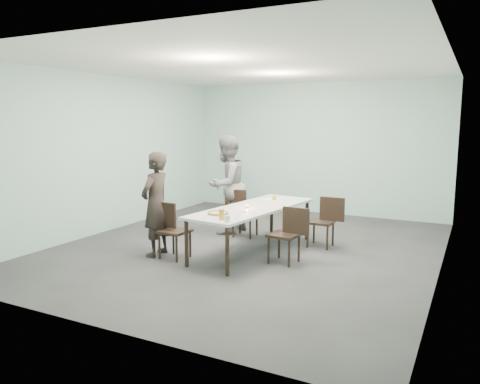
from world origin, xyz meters
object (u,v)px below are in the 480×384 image
at_px(chair_near_left, 171,226).
at_px(pizza, 218,213).
at_px(beer_glass, 222,214).
at_px(diner_near, 156,204).
at_px(side_plate, 241,211).
at_px(water_tumbler, 227,219).
at_px(amber_tumbler, 274,198).
at_px(table, 253,210).
at_px(chair_far_right, 325,218).
at_px(chair_near_right, 289,231).
at_px(tealight, 247,207).
at_px(diner_far, 227,185).
at_px(chair_far_left, 241,209).

xyz_separation_m(chair_near_left, pizza, (0.82, 0.07, 0.27)).
relative_size(chair_near_left, pizza, 2.56).
bearing_deg(beer_glass, pizza, 127.41).
xyz_separation_m(diner_near, side_plate, (1.30, 0.42, -0.07)).
height_order(water_tumbler, amber_tumbler, water_tumbler).
relative_size(table, water_tumbler, 29.94).
distance_m(chair_far_right, beer_glass, 2.15).
bearing_deg(chair_near_right, table, -18.49).
xyz_separation_m(chair_near_left, chair_near_right, (1.77, 0.54, 0.00)).
bearing_deg(tealight, diner_near, -148.65).
bearing_deg(pizza, diner_far, 114.90).
xyz_separation_m(chair_far_right, side_plate, (-0.96, -1.26, 0.25)).
distance_m(chair_far_right, amber_tumbler, 0.97).
bearing_deg(chair_near_left, amber_tumbler, 60.91).
relative_size(chair_near_left, water_tumbler, 9.67).
relative_size(chair_near_left, beer_glass, 5.80).
xyz_separation_m(diner_far, side_plate, (1.04, -1.44, -0.17)).
bearing_deg(chair_far_left, side_plate, -67.33).
bearing_deg(amber_tumbler, water_tumbler, -86.41).
relative_size(table, chair_far_right, 3.10).
bearing_deg(chair_far_right, table, 39.63).
xyz_separation_m(chair_far_left, side_plate, (0.67, -1.32, 0.25)).
bearing_deg(side_plate, pizza, -122.22).
height_order(chair_far_left, pizza, chair_far_left).
bearing_deg(table, tealight, -112.34).
xyz_separation_m(chair_near_left, diner_near, (-0.27, -0.01, 0.33)).
xyz_separation_m(chair_far_left, diner_near, (-0.63, -1.75, 0.33)).
bearing_deg(chair_far_right, tealight, 42.09).
xyz_separation_m(chair_near_left, tealight, (0.97, 0.75, 0.27)).
height_order(beer_glass, tealight, beer_glass).
height_order(table, water_tumbler, water_tumbler).
height_order(diner_near, beer_glass, diner_near).
relative_size(diner_near, amber_tumbler, 20.74).
height_order(chair_near_right, diner_far, diner_far).
relative_size(pizza, beer_glass, 2.27).
height_order(chair_far_left, side_plate, chair_far_left).
bearing_deg(amber_tumbler, chair_near_right, -56.99).
distance_m(chair_far_right, diner_near, 2.84).
relative_size(chair_far_right, tealight, 15.54).
height_order(chair_near_right, tealight, chair_near_right).
xyz_separation_m(chair_far_right, water_tumbler, (-0.80, -2.00, 0.29)).
xyz_separation_m(chair_near_right, water_tumbler, (-0.58, -0.87, 0.29)).
bearing_deg(beer_glass, diner_far, 116.90).
xyz_separation_m(pizza, beer_glass, (0.23, -0.30, 0.06)).
bearing_deg(chair_near_left, chair_far_left, 82.66).
height_order(side_plate, amber_tumbler, amber_tumbler).
relative_size(diner_far, water_tumbler, 20.65).
distance_m(beer_glass, amber_tumbler, 1.85).
relative_size(diner_near, beer_glass, 11.06).
height_order(chair_near_left, diner_near, diner_near).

